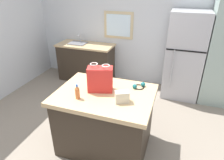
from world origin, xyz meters
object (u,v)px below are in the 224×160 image
kitchen_island (105,120)px  tall_cabinet (221,52)px  refrigerator (184,56)px  small_box (122,97)px  shopping_bag (100,79)px  bottle (77,92)px  ear_defenders (139,86)px

kitchen_island → tall_cabinet: size_ratio=0.63×
refrigerator → small_box: refrigerator is taller
kitchen_island → shopping_bag: (-0.08, 0.05, 0.61)m
shopping_bag → bottle: shopping_bag is taller
kitchen_island → refrigerator: 2.20m
small_box → ear_defenders: 0.45m
refrigerator → bottle: refrigerator is taller
shopping_bag → bottle: (-0.19, -0.28, -0.08)m
kitchen_island → tall_cabinet: tall_cabinet is taller
shopping_bag → small_box: (0.35, -0.18, -0.10)m
shopping_bag → bottle: 0.35m
refrigerator → tall_cabinet: 0.65m
small_box → bottle: (-0.55, -0.10, 0.02)m
shopping_bag → small_box: 0.41m
tall_cabinet → shopping_bag: size_ratio=5.39×
tall_cabinet → small_box: 2.45m
ear_defenders → bottle: bearing=-141.3°
bottle → ear_defenders: (0.66, 0.53, -0.06)m
refrigerator → kitchen_island: bearing=-116.7°
kitchen_island → ear_defenders: ear_defenders is taller
kitchen_island → bottle: bottle is taller
bottle → small_box: bearing=10.9°
small_box → kitchen_island: bearing=154.9°
refrigerator → bottle: 2.50m
shopping_bag → refrigerator: bearing=60.9°
kitchen_island → tall_cabinet: 2.57m
tall_cabinet → bottle: bearing=-131.0°
small_box → bottle: bearing=-169.1°
kitchen_island → refrigerator: (0.97, 1.93, 0.42)m
tall_cabinet → small_box: size_ratio=12.23×
tall_cabinet → bottle: (-1.88, -2.16, -0.04)m
refrigerator → small_box: bearing=-108.7°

